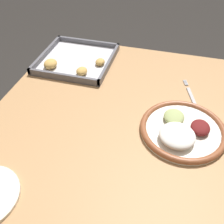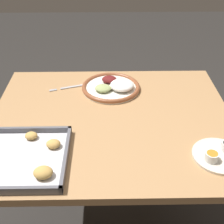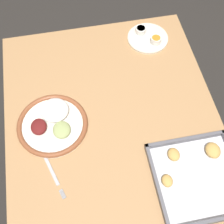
{
  "view_description": "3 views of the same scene",
  "coord_description": "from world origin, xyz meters",
  "px_view_note": "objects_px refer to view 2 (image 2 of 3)",
  "views": [
    {
      "loc": [
        -0.62,
        -0.17,
        1.38
      ],
      "look_at": [
        -0.0,
        0.0,
        0.8
      ],
      "focal_mm": 42.0,
      "sensor_mm": 36.0,
      "label": 1
    },
    {
      "loc": [
        0.02,
        1.04,
        1.51
      ],
      "look_at": [
        -0.0,
        0.0,
        0.8
      ],
      "focal_mm": 50.0,
      "sensor_mm": 36.0,
      "label": 2
    },
    {
      "loc": [
        0.6,
        -0.12,
        1.84
      ],
      "look_at": [
        -0.0,
        0.0,
        0.8
      ],
      "focal_mm": 50.0,
      "sensor_mm": 36.0,
      "label": 3
    }
  ],
  "objects_px": {
    "dinner_plate": "(113,87)",
    "fork": "(73,87)",
    "saucer_plate": "(219,154)",
    "baking_tray": "(26,158)"
  },
  "relations": [
    {
      "from": "dinner_plate",
      "to": "baking_tray",
      "type": "bearing_deg",
      "value": 57.47
    },
    {
      "from": "dinner_plate",
      "to": "fork",
      "type": "relative_size",
      "value": 1.37
    },
    {
      "from": "baking_tray",
      "to": "fork",
      "type": "bearing_deg",
      "value": -103.09
    },
    {
      "from": "saucer_plate",
      "to": "baking_tray",
      "type": "bearing_deg",
      "value": 0.62
    },
    {
      "from": "dinner_plate",
      "to": "fork",
      "type": "xyz_separation_m",
      "value": [
        0.19,
        -0.02,
        -0.01
      ]
    },
    {
      "from": "dinner_plate",
      "to": "baking_tray",
      "type": "xyz_separation_m",
      "value": [
        0.31,
        0.48,
        -0.0
      ]
    },
    {
      "from": "dinner_plate",
      "to": "fork",
      "type": "distance_m",
      "value": 0.19
    },
    {
      "from": "dinner_plate",
      "to": "saucer_plate",
      "type": "relative_size",
      "value": 1.47
    },
    {
      "from": "dinner_plate",
      "to": "saucer_plate",
      "type": "height_order",
      "value": "dinner_plate"
    },
    {
      "from": "saucer_plate",
      "to": "fork",
      "type": "bearing_deg",
      "value": -42.03
    }
  ]
}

